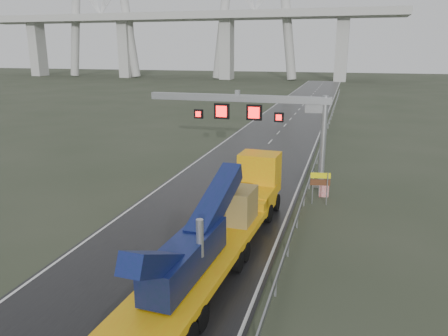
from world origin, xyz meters
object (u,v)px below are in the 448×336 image
(sign_gantry, at_px, (263,114))
(exit_sign_pair, at_px, (320,182))
(striped_barrier, at_px, (324,189))
(heavy_haul_truck, at_px, (226,219))

(sign_gantry, bearing_deg, exit_sign_pair, -41.15)
(sign_gantry, relative_size, striped_barrier, 12.88)
(heavy_haul_truck, height_order, exit_sign_pair, heavy_haul_truck)
(sign_gantry, bearing_deg, heavy_haul_truck, -87.21)
(heavy_haul_truck, relative_size, striped_barrier, 17.22)
(sign_gantry, height_order, exit_sign_pair, sign_gantry)
(sign_gantry, xyz_separation_m, heavy_haul_truck, (0.64, -13.17, -3.81))
(exit_sign_pair, height_order, striped_barrier, exit_sign_pair)
(sign_gantry, relative_size, exit_sign_pair, 6.31)
(exit_sign_pair, distance_m, striped_barrier, 2.15)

